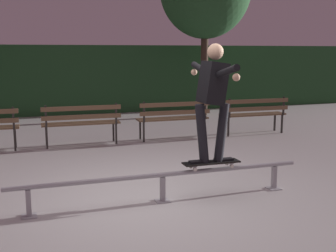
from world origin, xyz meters
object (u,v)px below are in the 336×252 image
object	(u,v)px
park_bench_rightmost	(254,112)
park_bench_left_center	(81,120)
skateboarder	(213,93)
skateboard	(211,163)
grind_rail	(163,179)
park_bench_right_center	(174,116)

from	to	relation	value
park_bench_rightmost	park_bench_left_center	bearing A→B (deg)	180.00
skateboarder	park_bench_left_center	distance (m)	4.06
park_bench_rightmost	skateboard	bearing A→B (deg)	-126.61
grind_rail	skateboard	distance (m)	0.70
skateboarder	park_bench_left_center	world-z (taller)	skateboarder
grind_rail	park_bench_left_center	distance (m)	3.82
skateboard	park_bench_rightmost	world-z (taller)	park_bench_rightmost
skateboard	skateboarder	bearing A→B (deg)	-0.45
skateboard	skateboarder	distance (m)	0.94
grind_rail	park_bench_rightmost	bearing A→B (deg)	47.25
skateboard	skateboarder	size ratio (longest dim) A/B	0.50
grind_rail	park_bench_left_center	xyz separation A→B (m)	(-0.54, 3.77, 0.24)
skateboard	park_bench_left_center	distance (m)	3.97
skateboard	park_bench_left_center	bearing A→B (deg)	107.99
park_bench_rightmost	park_bench_right_center	bearing A→B (deg)	180.00
skateboarder	park_bench_right_center	world-z (taller)	skateboarder
skateboarder	park_bench_rightmost	world-z (taller)	skateboarder
park_bench_left_center	park_bench_rightmost	bearing A→B (deg)	0.00
skateboard	park_bench_left_center	size ratio (longest dim) A/B	0.49
park_bench_rightmost	skateboarder	bearing A→B (deg)	-126.58
skateboard	park_bench_right_center	world-z (taller)	park_bench_right_center
skateboard	park_bench_rightmost	size ratio (longest dim) A/B	0.49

